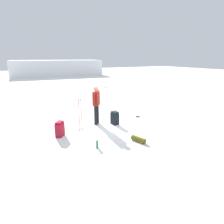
% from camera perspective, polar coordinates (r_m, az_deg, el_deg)
% --- Properties ---
extents(ground_plane, '(80.00, 80.00, 0.00)m').
position_cam_1_polar(ground_plane, '(8.14, -0.00, -4.74)').
color(ground_plane, white).
extents(distant_snow_ridge, '(13.78, 6.41, 2.33)m').
position_cam_1_polar(distant_snow_ridge, '(32.44, -15.87, 12.40)').
color(distant_snow_ridge, white).
rests_on(distant_snow_ridge, ground_plane).
extents(skier_standing, '(0.42, 0.44, 1.70)m').
position_cam_1_polar(skier_standing, '(8.40, -4.64, 2.67)').
color(skier_standing, black).
rests_on(skier_standing, ground_plane).
extents(ski_pair_near, '(0.61, 1.76, 0.05)m').
position_cam_1_polar(ski_pair_near, '(9.64, 7.57, -1.47)').
color(ski_pair_near, silver).
rests_on(ski_pair_near, ground_plane).
extents(backpack_large_dark, '(0.27, 0.35, 0.58)m').
position_cam_1_polar(backpack_large_dark, '(8.51, 0.81, -1.77)').
color(backpack_large_dark, black).
rests_on(backpack_large_dark, ground_plane).
extents(backpack_bright, '(0.40, 0.41, 0.58)m').
position_cam_1_polar(backpack_bright, '(7.49, -15.10, -4.90)').
color(backpack_bright, maroon).
rests_on(backpack_bright, ground_plane).
extents(ski_poles_planted_near, '(0.22, 0.11, 1.36)m').
position_cam_1_polar(ski_poles_planted_near, '(10.33, -1.87, 4.09)').
color(ski_poles_planted_near, '#B8C0C3').
rests_on(ski_poles_planted_near, ground_plane).
extents(ski_poles_planted_far, '(0.18, 0.10, 1.30)m').
position_cam_1_polar(ski_poles_planted_far, '(7.74, -9.32, -0.44)').
color(ski_poles_planted_far, maroon).
rests_on(ski_poles_planted_far, ground_plane).
extents(sleeping_mat_rolled, '(0.32, 0.58, 0.18)m').
position_cam_1_polar(sleeping_mat_rolled, '(6.93, 7.79, -7.96)').
color(sleeping_mat_rolled, '#585313').
rests_on(sleeping_mat_rolled, ground_plane).
extents(thermos_bottle, '(0.07, 0.07, 0.26)m').
position_cam_1_polar(thermos_bottle, '(6.42, -4.41, -9.45)').
color(thermos_bottle, '#1F772E').
rests_on(thermos_bottle, ground_plane).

